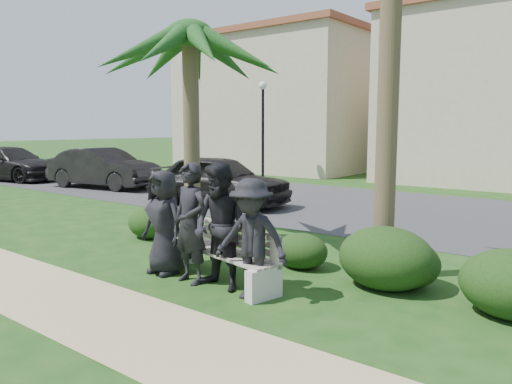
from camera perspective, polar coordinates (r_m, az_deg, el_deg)
ground at (r=7.24m, az=-0.56°, el=-11.43°), size 160.00×160.00×0.00m
footpath at (r=6.03m, az=-11.75°, el=-15.55°), size 30.00×1.60×0.01m
asphalt_street at (r=14.20m, az=20.15°, el=-2.49°), size 160.00×8.00×0.01m
stucco_bldg_left at (r=28.49m, az=3.39°, el=10.11°), size 10.40×8.40×7.30m
stucco_bldg_right at (r=23.96m, az=25.86°, el=9.89°), size 8.40×8.40×7.30m
street_lamp at (r=21.85m, az=0.79°, el=9.04°), size 0.36×0.36×4.29m
park_bench at (r=7.74m, az=-4.33°, el=-7.28°), size 2.50×1.03×0.84m
man_a at (r=8.08m, az=-10.50°, el=-3.41°), size 0.83×0.55×1.67m
man_b at (r=7.54m, az=-7.50°, el=-3.56°), size 0.70×0.50×1.82m
man_c at (r=7.18m, az=-4.08°, el=-3.98°), size 0.92×0.74×1.84m
man_d at (r=6.79m, az=-0.52°, el=-5.41°), size 1.17×0.81×1.66m
hedge_a at (r=10.83m, az=-11.95°, el=-3.34°), size 1.05×0.87×0.69m
hedge_c at (r=8.43m, az=5.21°, el=-6.60°), size 0.92×0.76×0.60m
hedge_d at (r=7.59m, az=14.66°, el=-7.11°), size 1.43×1.18×0.93m
hedge_e at (r=7.71m, az=16.12°, el=-7.54°), size 1.18×0.98×0.77m
palm_left at (r=10.24m, az=-7.56°, el=17.21°), size 3.00×3.00×5.04m
car_a at (r=14.96m, az=-4.32°, el=1.36°), size 4.67×2.44×1.52m
car_b at (r=20.07m, az=-17.04°, el=2.62°), size 4.84×2.40×1.53m
car_c at (r=24.48m, az=-26.24°, el=2.92°), size 5.38×3.22×1.46m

